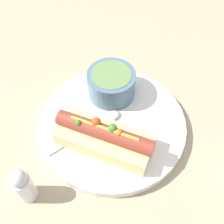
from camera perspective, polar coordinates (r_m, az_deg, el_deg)
The scene contains 6 objects.
ground_plane at distance 0.52m, azimuth 0.00°, elevation -3.30°, with size 4.00×4.00×0.00m, color tan.
dinner_plate at distance 0.51m, azimuth 0.00°, elevation -2.68°, with size 0.28×0.28×0.02m.
hot_dog at distance 0.46m, azimuth -1.65°, elevation -5.57°, with size 0.18×0.13×0.06m.
soup_bowl at distance 0.52m, azimuth -0.23°, elevation 6.33°, with size 0.10×0.10×0.05m.
spoon at distance 0.50m, azimuth -2.59°, elevation -2.39°, with size 0.14×0.10×0.01m.
salt_shaker at distance 0.44m, azimuth -18.79°, elevation -14.90°, with size 0.03×0.03×0.08m.
Camera 1 is at (-0.01, -0.28, 0.43)m, focal length 42.00 mm.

